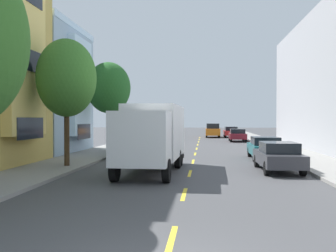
# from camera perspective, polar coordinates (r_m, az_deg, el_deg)

# --- Properties ---
(ground_plane) EXTENTS (160.00, 160.00, 0.00)m
(ground_plane) POSITION_cam_1_polar(r_m,az_deg,el_deg) (35.98, 4.39, -3.02)
(ground_plane) COLOR #424244
(sidewalk_left) EXTENTS (3.20, 120.00, 0.14)m
(sidewalk_left) POSITION_cam_1_polar(r_m,az_deg,el_deg) (34.86, -7.45, -3.04)
(sidewalk_left) COLOR gray
(sidewalk_left) RESTS_ON ground_plane
(sidewalk_right) EXTENTS (3.20, 120.00, 0.14)m
(sidewalk_right) POSITION_cam_1_polar(r_m,az_deg,el_deg) (34.57, 16.19, -3.11)
(sidewalk_right) COLOR gray
(sidewalk_right) RESTS_ON ground_plane
(lane_centerline_dashes) EXTENTS (0.14, 47.20, 0.01)m
(lane_centerline_dashes) POSITION_cam_1_polar(r_m,az_deg,el_deg) (30.50, 4.19, -3.74)
(lane_centerline_dashes) COLOR yellow
(lane_centerline_dashes) RESTS_ON ground_plane
(townhouse_third_powder_blue) EXTENTS (12.09, 8.46, 9.48)m
(townhouse_third_powder_blue) POSITION_cam_1_polar(r_m,az_deg,el_deg) (31.29, -23.29, 4.61)
(townhouse_third_powder_blue) COLOR #9EB7CC
(townhouse_third_powder_blue) RESTS_ON ground_plane
(street_tree_second) EXTENTS (3.06, 3.06, 6.53)m
(street_tree_second) POSITION_cam_1_polar(r_m,az_deg,el_deg) (20.51, -14.88, 6.89)
(street_tree_second) COLOR #47331E
(street_tree_second) RESTS_ON sidewalk_left
(street_tree_third) EXTENTS (3.25, 3.25, 6.61)m
(street_tree_third) POSITION_cam_1_polar(r_m,az_deg,el_deg) (28.76, -8.84, 5.62)
(street_tree_third) COLOR #47331E
(street_tree_third) RESTS_ON sidewalk_left
(delivery_box_truck) EXTENTS (2.60, 7.82, 3.22)m
(delivery_box_truck) POSITION_cam_1_polar(r_m,az_deg,el_deg) (18.49, -2.24, -1.10)
(delivery_box_truck) COLOR white
(delivery_box_truck) RESTS_ON ground_plane
(parked_sedan_burgundy) EXTENTS (1.86, 4.52, 1.43)m
(parked_sedan_burgundy) POSITION_cam_1_polar(r_m,az_deg,el_deg) (44.12, 10.29, -1.31)
(parked_sedan_burgundy) COLOR maroon
(parked_sedan_burgundy) RESTS_ON ground_plane
(parked_wagon_forest) EXTENTS (1.84, 4.71, 1.50)m
(parked_wagon_forest) POSITION_cam_1_polar(r_m,az_deg,el_deg) (25.60, -5.57, -2.86)
(parked_wagon_forest) COLOR #194C28
(parked_wagon_forest) RESTS_ON ground_plane
(parked_sedan_teal) EXTENTS (1.84, 4.52, 1.43)m
(parked_sedan_teal) POSITION_cam_1_polar(r_m,az_deg,el_deg) (24.93, 14.23, -3.12)
(parked_sedan_teal) COLOR #195B60
(parked_sedan_teal) RESTS_ON ground_plane
(parked_wagon_red) EXTENTS (1.82, 4.70, 1.50)m
(parked_wagon_red) POSITION_cam_1_polar(r_m,az_deg,el_deg) (54.05, 9.33, -0.83)
(parked_wagon_red) COLOR #AD1E1E
(parked_wagon_red) RESTS_ON ground_plane
(parked_wagon_champagne) EXTENTS (1.88, 4.72, 1.50)m
(parked_wagon_champagne) POSITION_cam_1_polar(r_m,az_deg,el_deg) (58.45, 0.41, -0.67)
(parked_wagon_champagne) COLOR tan
(parked_wagon_champagne) RESTS_ON ground_plane
(parked_sedan_charcoal) EXTENTS (1.86, 4.52, 1.43)m
(parked_sedan_charcoal) POSITION_cam_1_polar(r_m,az_deg,el_deg) (19.39, 16.08, -4.31)
(parked_sedan_charcoal) COLOR #333338
(parked_sedan_charcoal) RESTS_ON ground_plane
(parked_pickup_black) EXTENTS (2.02, 5.31, 1.73)m
(parked_pickup_black) POSITION_cam_1_polar(r_m,az_deg,el_deg) (50.94, -0.30, -0.90)
(parked_pickup_black) COLOR black
(parked_pickup_black) RESTS_ON ground_plane
(moving_orange_sedan) EXTENTS (1.95, 4.80, 1.93)m
(moving_orange_sedan) POSITION_cam_1_polar(r_m,az_deg,el_deg) (53.83, 6.67, -0.63)
(moving_orange_sedan) COLOR orange
(moving_orange_sedan) RESTS_ON ground_plane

